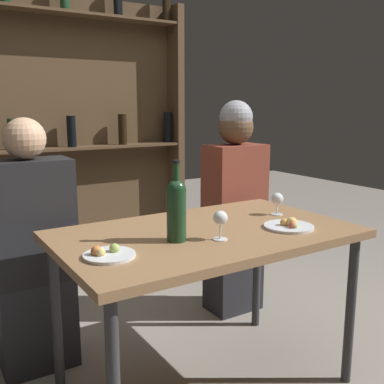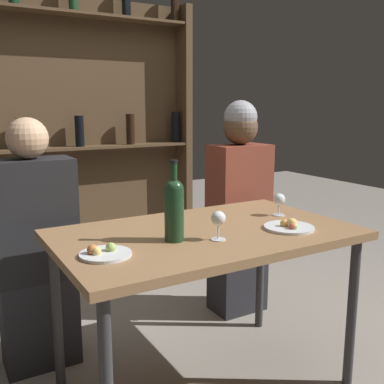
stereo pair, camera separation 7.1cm
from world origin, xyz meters
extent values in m
cube|color=olive|center=(0.00, 0.00, 0.72)|extent=(1.27, 0.77, 0.04)
cylinder|color=#2D2D30|center=(0.58, -0.32, 0.35)|extent=(0.04, 0.04, 0.70)
cylinder|color=#2D2D30|center=(-0.58, 0.32, 0.35)|extent=(0.04, 0.04, 0.70)
cylinder|color=#2D2D30|center=(0.58, 0.32, 0.35)|extent=(0.04, 0.04, 0.70)
cube|color=#4C3823|center=(0.00, 1.91, 1.04)|extent=(1.82, 0.02, 2.07)
cube|color=#4C3823|center=(0.91, 1.81, 1.04)|extent=(0.06, 0.18, 2.07)
cube|color=#4C3823|center=(0.00, 1.81, 0.95)|extent=(1.74, 0.18, 0.02)
cylinder|color=#19381E|center=(-0.42, 1.81, 1.07)|extent=(0.07, 0.07, 0.22)
cylinder|color=black|center=(0.00, 1.81, 1.08)|extent=(0.07, 0.07, 0.23)
cylinder|color=black|center=(0.41, 1.80, 1.08)|extent=(0.07, 0.07, 0.24)
cylinder|color=black|center=(0.83, 1.81, 1.09)|extent=(0.07, 0.07, 0.25)
cube|color=#4C3823|center=(0.00, 1.81, 1.92)|extent=(1.74, 0.18, 0.02)
cylinder|color=black|center=(0.41, 1.81, 2.05)|extent=(0.07, 0.07, 0.24)
cylinder|color=black|center=(0.82, 1.80, 2.06)|extent=(0.07, 0.07, 0.25)
cylinder|color=#19381E|center=(-0.18, -0.06, 0.84)|extent=(0.08, 0.08, 0.21)
sphere|color=#19381E|center=(-0.18, -0.06, 0.95)|extent=(0.08, 0.08, 0.08)
cylinder|color=#19381E|center=(-0.18, -0.06, 1.00)|extent=(0.03, 0.03, 0.10)
cylinder|color=black|center=(-0.18, -0.06, 1.06)|extent=(0.03, 0.03, 0.01)
cylinder|color=silver|center=(-0.03, -0.14, 0.74)|extent=(0.06, 0.06, 0.00)
cylinder|color=silver|center=(-0.03, -0.14, 0.78)|extent=(0.01, 0.01, 0.07)
sphere|color=silver|center=(-0.03, -0.14, 0.83)|extent=(0.06, 0.06, 0.06)
cylinder|color=silver|center=(0.45, 0.05, 0.74)|extent=(0.06, 0.06, 0.00)
cylinder|color=silver|center=(0.45, 0.05, 0.77)|extent=(0.01, 0.01, 0.06)
sphere|color=silver|center=(0.45, 0.05, 0.82)|extent=(0.06, 0.06, 0.06)
cylinder|color=silver|center=(-0.48, -0.10, 0.75)|extent=(0.19, 0.19, 0.01)
sphere|color=#E5BC66|center=(-0.52, -0.10, 0.76)|extent=(0.03, 0.03, 0.03)
sphere|color=#99B256|center=(-0.46, -0.09, 0.76)|extent=(0.04, 0.04, 0.04)
sphere|color=#C67038|center=(-0.53, -0.08, 0.76)|extent=(0.04, 0.04, 0.04)
cylinder|color=silver|center=(0.33, -0.16, 0.75)|extent=(0.22, 0.22, 0.01)
sphere|color=#B74C3D|center=(0.31, -0.20, 0.76)|extent=(0.03, 0.03, 0.03)
sphere|color=#C67038|center=(0.32, -0.16, 0.76)|extent=(0.03, 0.03, 0.03)
sphere|color=#99B256|center=(0.32, -0.20, 0.76)|extent=(0.03, 0.03, 0.03)
sphere|color=#E5BC66|center=(0.33, -0.17, 0.77)|extent=(0.05, 0.05, 0.05)
sphere|color=gold|center=(0.31, -0.15, 0.76)|extent=(0.04, 0.04, 0.04)
cube|color=#26262B|center=(-0.60, 0.57, 0.23)|extent=(0.35, 0.22, 0.45)
cube|color=black|center=(-0.60, 0.57, 0.74)|extent=(0.39, 0.22, 0.58)
sphere|color=tan|center=(-0.60, 0.57, 1.12)|extent=(0.19, 0.19, 0.19)
cube|color=#26262B|center=(0.60, 0.57, 0.23)|extent=(0.32, 0.22, 0.45)
cube|color=brown|center=(0.60, 0.57, 0.75)|extent=(0.35, 0.22, 0.59)
sphere|color=brown|center=(0.60, 0.57, 1.14)|extent=(0.21, 0.21, 0.21)
sphere|color=gray|center=(0.60, 0.57, 1.20)|extent=(0.20, 0.20, 0.20)
camera|label=1|loc=(-1.05, -1.54, 1.27)|focal=42.00mm
camera|label=2|loc=(-0.99, -1.58, 1.27)|focal=42.00mm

